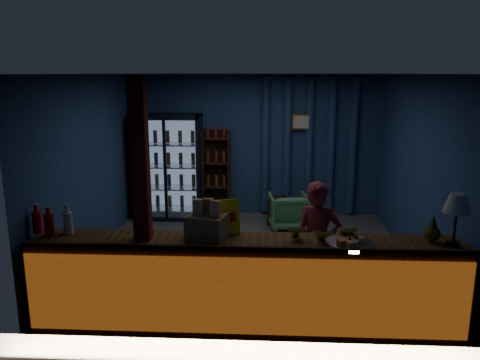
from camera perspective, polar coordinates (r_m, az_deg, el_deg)
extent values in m
plane|color=#515154|center=(6.91, 1.32, -9.31)|extent=(4.60, 4.60, 0.00)
plane|color=navy|center=(8.69, 1.79, 4.23)|extent=(4.60, 0.00, 4.60)
plane|color=navy|center=(4.39, 0.55, -4.45)|extent=(4.60, 0.00, 4.60)
plane|color=navy|center=(6.98, -17.87, 1.45)|extent=(0.00, 4.40, 4.40)
plane|color=navy|center=(6.86, 20.96, 1.03)|extent=(0.00, 4.40, 4.40)
plane|color=#472D19|center=(6.39, 1.44, 12.81)|extent=(4.60, 4.60, 0.00)
cube|color=brown|center=(4.98, 0.68, -12.51)|extent=(4.40, 0.55, 0.95)
cube|color=red|center=(4.72, 0.53, -14.02)|extent=(4.35, 0.02, 0.81)
cube|color=#3A2512|center=(4.53, 0.56, -8.32)|extent=(4.40, 0.04, 0.04)
cube|color=maroon|center=(4.84, -11.84, -3.10)|extent=(0.16, 0.16, 2.60)
cube|color=black|center=(8.84, -8.34, 1.95)|extent=(1.20, 0.06, 1.90)
cube|color=black|center=(8.71, -12.36, 1.62)|extent=(0.06, 0.60, 1.90)
cube|color=black|center=(8.49, -4.91, 1.58)|extent=(0.06, 0.60, 1.90)
cube|color=black|center=(8.45, -8.89, 7.66)|extent=(1.20, 0.60, 0.08)
cube|color=black|center=(8.80, -8.48, -4.21)|extent=(1.20, 0.60, 0.08)
cube|color=#99B2D8|center=(8.79, -8.40, 1.89)|extent=(1.08, 0.02, 1.74)
cube|color=white|center=(8.31, -9.07, 1.22)|extent=(1.12, 0.02, 1.78)
cube|color=black|center=(8.29, -9.09, 1.20)|extent=(0.05, 0.05, 1.80)
cube|color=silver|center=(8.77, -8.51, -3.40)|extent=(1.08, 0.48, 0.02)
cylinder|color=#AB3E18|center=(8.83, -11.40, -2.52)|extent=(0.07, 0.07, 0.22)
cylinder|color=#235C17|center=(8.78, -9.98, -2.55)|extent=(0.07, 0.07, 0.22)
cylinder|color=#A98C1A|center=(8.73, -8.54, -2.58)|extent=(0.07, 0.07, 0.22)
cylinder|color=navy|center=(8.69, -7.08, -2.61)|extent=(0.07, 0.07, 0.22)
cylinder|color=maroon|center=(8.65, -5.61, -2.64)|extent=(0.07, 0.07, 0.22)
cube|color=silver|center=(8.66, -8.60, -0.86)|extent=(1.08, 0.48, 0.02)
cylinder|color=#235C17|center=(8.73, -11.52, 0.01)|extent=(0.07, 0.07, 0.22)
cylinder|color=#A98C1A|center=(8.68, -10.08, -0.01)|extent=(0.07, 0.07, 0.22)
cylinder|color=navy|center=(8.63, -8.63, -0.02)|extent=(0.07, 0.07, 0.22)
cylinder|color=maroon|center=(8.59, -7.16, -0.04)|extent=(0.07, 0.07, 0.22)
cylinder|color=#AB3E18|center=(8.55, -5.67, -0.06)|extent=(0.07, 0.07, 0.22)
cube|color=silver|center=(8.58, -8.69, 1.73)|extent=(1.08, 0.48, 0.02)
cylinder|color=#A98C1A|center=(8.66, -11.64, 2.59)|extent=(0.07, 0.07, 0.22)
cylinder|color=navy|center=(8.60, -10.19, 2.59)|extent=(0.07, 0.07, 0.22)
cylinder|color=maroon|center=(8.55, -8.72, 2.59)|extent=(0.07, 0.07, 0.22)
cylinder|color=#AB3E18|center=(8.51, -7.23, 2.58)|extent=(0.07, 0.07, 0.22)
cylinder|color=#235C17|center=(8.47, -5.73, 2.58)|extent=(0.07, 0.07, 0.22)
cube|color=silver|center=(8.51, -8.78, 4.38)|extent=(1.08, 0.48, 0.02)
cylinder|color=navy|center=(8.59, -11.76, 5.22)|extent=(0.07, 0.07, 0.22)
cylinder|color=maroon|center=(8.54, -10.29, 5.23)|extent=(0.07, 0.07, 0.22)
cylinder|color=#AB3E18|center=(8.49, -8.81, 5.24)|extent=(0.07, 0.07, 0.22)
cylinder|color=#235C17|center=(8.45, -7.31, 5.25)|extent=(0.07, 0.07, 0.22)
cylinder|color=#A98C1A|center=(8.41, -5.79, 5.26)|extent=(0.07, 0.07, 0.22)
cube|color=#3A2512|center=(8.77, -2.81, 0.99)|extent=(0.50, 0.02, 1.60)
cube|color=#3A2512|center=(8.67, -4.44, 0.82)|extent=(0.03, 0.28, 1.60)
cube|color=#3A2512|center=(8.63, -1.35, 0.79)|extent=(0.03, 0.28, 1.60)
cube|color=#3A2512|center=(8.82, -2.85, -3.64)|extent=(0.46, 0.26, 0.02)
cube|color=#3A2512|center=(8.70, -2.88, -0.80)|extent=(0.46, 0.26, 0.02)
cube|color=#3A2512|center=(8.61, -2.91, 2.11)|extent=(0.46, 0.26, 0.02)
cube|color=#3A2512|center=(8.53, -2.95, 5.08)|extent=(0.46, 0.26, 0.02)
cylinder|color=navy|center=(8.63, 3.11, 4.16)|extent=(0.14, 0.14, 2.50)
cylinder|color=navy|center=(8.64, 5.77, 4.12)|extent=(0.14, 0.14, 2.50)
cylinder|color=navy|center=(8.67, 8.42, 4.08)|extent=(0.14, 0.14, 2.50)
cylinder|color=navy|center=(8.72, 11.05, 4.02)|extent=(0.14, 0.14, 2.50)
cylinder|color=navy|center=(8.78, 13.64, 3.96)|extent=(0.14, 0.14, 2.50)
cube|color=#BF852F|center=(8.56, 7.54, 7.03)|extent=(0.36, 0.03, 0.28)
cube|color=silver|center=(8.54, 7.55, 7.02)|extent=(0.30, 0.01, 0.22)
imported|color=#9C2A36|center=(5.42, 9.40, -7.72)|extent=(0.55, 0.39, 1.43)
imported|color=#57AE6C|center=(8.09, 5.88, -3.78)|extent=(0.71, 0.73, 0.59)
cube|color=#3A2512|center=(8.29, 5.26, -3.89)|extent=(0.56, 0.46, 0.44)
cylinder|color=#3A2512|center=(8.22, 5.30, -2.12)|extent=(0.09, 0.09, 0.09)
cube|color=#FFFB0D|center=(4.90, -2.74, -4.63)|extent=(0.47, 0.23, 0.37)
cube|color=red|center=(4.88, -2.76, -4.70)|extent=(0.38, 0.15, 0.09)
cylinder|color=red|center=(5.41, -23.49, -4.77)|extent=(0.10, 0.10, 0.23)
cylinder|color=red|center=(5.37, -23.64, -3.12)|extent=(0.05, 0.05, 0.09)
cylinder|color=white|center=(5.36, -23.68, -2.73)|extent=(0.05, 0.05, 0.02)
cylinder|color=red|center=(5.27, -22.24, -5.11)|extent=(0.10, 0.10, 0.23)
cylinder|color=red|center=(5.23, -22.39, -3.42)|extent=(0.05, 0.05, 0.09)
cylinder|color=white|center=(5.22, -22.42, -3.02)|extent=(0.05, 0.05, 0.02)
cylinder|color=silver|center=(5.28, -20.23, -4.94)|extent=(0.10, 0.10, 0.23)
cylinder|color=silver|center=(5.23, -20.36, -3.25)|extent=(0.05, 0.05, 0.09)
cylinder|color=white|center=(5.22, -20.40, -2.84)|extent=(0.05, 0.05, 0.02)
cube|color=#947047|center=(4.83, -4.00, -5.65)|extent=(0.45, 0.40, 0.25)
cube|color=#CC702D|center=(4.81, -5.10, -3.24)|extent=(0.12, 0.09, 0.16)
cube|color=#C26A24|center=(4.77, -4.04, -3.34)|extent=(0.12, 0.09, 0.16)
cube|color=#CC702D|center=(4.74, -2.96, -3.45)|extent=(0.12, 0.09, 0.16)
cube|color=#947047|center=(4.95, -4.17, -5.68)|extent=(0.30, 0.27, 0.17)
cube|color=#CC702D|center=(4.90, -4.99, -4.13)|extent=(0.08, 0.06, 0.11)
cube|color=#C26A24|center=(4.90, -4.20, -4.10)|extent=(0.08, 0.06, 0.11)
cube|color=#CC702D|center=(4.91, -3.42, -4.08)|extent=(0.08, 0.06, 0.11)
cylinder|color=silver|center=(4.80, 13.23, -7.54)|extent=(0.48, 0.48, 0.03)
cube|color=#CC702D|center=(4.80, 14.37, -7.09)|extent=(0.10, 0.07, 0.05)
cube|color=#C26A24|center=(4.86, 13.89, -6.83)|extent=(0.13, 0.13, 0.05)
cube|color=#CC702D|center=(4.87, 13.06, -6.73)|extent=(0.07, 0.10, 0.05)
cube|color=#C26A24|center=(4.83, 12.33, -6.84)|extent=(0.13, 0.13, 0.05)
cube|color=#CC702D|center=(4.77, 12.13, -7.11)|extent=(0.10, 0.07, 0.05)
cube|color=#C26A24|center=(4.71, 12.59, -7.39)|extent=(0.13, 0.13, 0.05)
cube|color=#CC702D|center=(4.70, 13.45, -7.49)|extent=(0.07, 0.10, 0.05)
cube|color=#C26A24|center=(4.73, 14.19, -7.37)|extent=(0.13, 0.13, 0.05)
cylinder|color=black|center=(5.10, 24.55, -7.07)|extent=(0.12, 0.12, 0.04)
cylinder|color=black|center=(5.04, 24.75, -5.07)|extent=(0.02, 0.02, 0.37)
cone|color=white|center=(4.98, 25.00, -2.56)|extent=(0.27, 0.27, 0.19)
sphere|color=brown|center=(5.10, 22.39, -6.06)|extent=(0.16, 0.16, 0.16)
cone|color=#2A541D|center=(5.06, 22.52, -4.64)|extent=(0.09, 0.09, 0.12)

